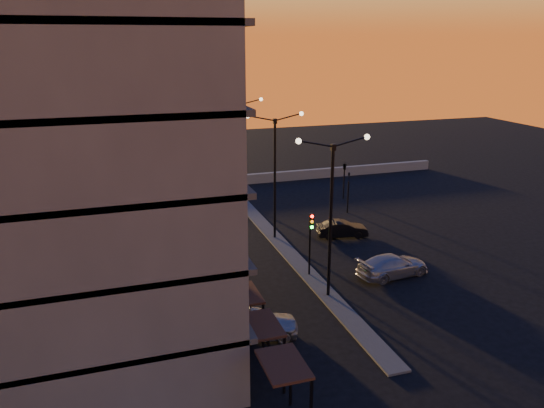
% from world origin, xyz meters
% --- Properties ---
extents(ground, '(120.00, 120.00, 0.00)m').
position_xyz_m(ground, '(0.00, 0.00, 0.00)').
color(ground, black).
rests_on(ground, ground).
extents(sidewalk_west, '(5.00, 40.00, 0.12)m').
position_xyz_m(sidewalk_west, '(-10.50, 4.00, 0.06)').
color(sidewalk_west, '#454543').
rests_on(sidewalk_west, ground).
extents(median, '(1.20, 36.00, 0.12)m').
position_xyz_m(median, '(0.00, 10.00, 0.06)').
color(median, '#454543').
rests_on(median, ground).
extents(parapet, '(44.00, 0.50, 1.00)m').
position_xyz_m(parapet, '(2.00, 26.00, 0.50)').
color(parapet, gray).
rests_on(parapet, ground).
extents(building, '(14.35, 17.08, 25.00)m').
position_xyz_m(building, '(-14.00, 0.03, 11.91)').
color(building, '#645F58').
rests_on(building, ground).
extents(streetlamp_near, '(4.32, 0.32, 9.51)m').
position_xyz_m(streetlamp_near, '(0.00, 0.00, 5.59)').
color(streetlamp_near, black).
rests_on(streetlamp_near, ground).
extents(streetlamp_mid, '(4.32, 0.32, 9.51)m').
position_xyz_m(streetlamp_mid, '(0.00, 10.00, 5.59)').
color(streetlamp_mid, black).
rests_on(streetlamp_mid, ground).
extents(streetlamp_far, '(4.32, 0.32, 9.51)m').
position_xyz_m(streetlamp_far, '(0.00, 20.00, 5.59)').
color(streetlamp_far, black).
rests_on(streetlamp_far, ground).
extents(traffic_light_main, '(0.28, 0.44, 4.25)m').
position_xyz_m(traffic_light_main, '(0.00, 2.87, 2.89)').
color(traffic_light_main, black).
rests_on(traffic_light_main, ground).
extents(signal_east_a, '(0.13, 0.16, 3.60)m').
position_xyz_m(signal_east_a, '(8.00, 14.00, 1.93)').
color(signal_east_a, black).
rests_on(signal_east_a, ground).
extents(signal_east_b, '(0.42, 1.99, 3.60)m').
position_xyz_m(signal_east_b, '(9.50, 18.00, 3.10)').
color(signal_east_b, black).
rests_on(signal_east_b, ground).
extents(car_hatchback, '(4.90, 2.80, 1.57)m').
position_xyz_m(car_hatchback, '(-5.43, -2.87, 0.79)').
color(car_hatchback, '#A6AAAE').
rests_on(car_hatchback, ground).
extents(car_sedan, '(4.02, 2.02, 1.27)m').
position_xyz_m(car_sedan, '(5.00, 8.74, 0.63)').
color(car_sedan, black).
rests_on(car_sedan, ground).
extents(car_wagon, '(5.03, 2.58, 1.40)m').
position_xyz_m(car_wagon, '(5.08, 1.38, 0.70)').
color(car_wagon, '#A2A4AA').
rests_on(car_wagon, ground).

